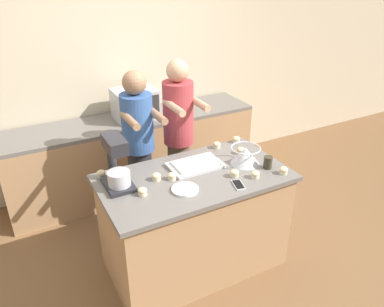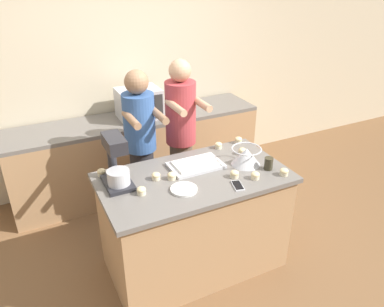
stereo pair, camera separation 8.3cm
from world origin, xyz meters
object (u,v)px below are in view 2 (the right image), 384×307
Objects in this scene: baking_tray at (196,165)px; cupcake_4 at (242,151)px; cell_phone at (238,186)px; microwave_oven at (139,103)px; cupcake_2 at (156,176)px; stand_mixer at (116,164)px; person_right at (181,139)px; cupcake_6 at (102,172)px; person_left at (141,150)px; small_plate at (184,189)px; drinking_glass at (269,164)px; cupcake_1 at (284,172)px; cupcake_9 at (255,175)px; cupcake_3 at (238,140)px; cupcake_7 at (172,176)px; cupcake_8 at (141,191)px; cupcake_0 at (235,174)px; mixing_bowl at (246,156)px; cupcake_5 at (218,145)px.

baking_tray is 0.47m from cupcake_4.
microwave_oven is at bearing 96.14° from cell_phone.
cupcake_2 is at bearing -175.38° from cupcake_4.
stand_mixer is 0.90× the size of microwave_oven.
person_right is 24.35× the size of cupcake_6.
person_left is 23.67× the size of cupcake_4.
cupcake_2 is at bearing 118.27° from small_plate.
drinking_glass is 0.15m from cupcake_1.
cupcake_9 is (0.57, -0.09, 0.02)m from small_plate.
cupcake_3 is 0.66m from cupcake_9.
small_plate is 2.95× the size of cupcake_7.
cupcake_2 is at bearing -129.14° from person_right.
cupcake_8 is 0.89m from cupcake_9.
person_right is 0.95m from drinking_glass.
cupcake_0 is at bearing 145.77° from cupcake_9.
person_left is at bearing 113.68° from cell_phone.
cupcake_0 and cupcake_7 have the same top height.
cupcake_8 is (-0.74, 0.09, 0.00)m from cupcake_0.
mixing_bowl is (1.05, -0.16, -0.10)m from stand_mixer.
mixing_bowl is 3.67× the size of cupcake_9.
microwave_oven is 6.60× the size of cupcake_1.
small_plate is at bearing 161.78° from cell_phone.
person_left is 23.67× the size of cupcake_3.
cupcake_9 is at bearing -77.73° from microwave_oven.
person_right is 6.63× the size of mixing_bowl.
cupcake_1 is (0.57, -0.43, 0.01)m from baking_tray.
person_left is 23.67× the size of cupcake_5.
cupcake_2 is 0.98m from cupcake_3.
cupcake_2 is at bearing 144.69° from cell_phone.
small_plate is 2.95× the size of cupcake_3.
person_left reaches higher than microwave_oven.
person_right reaches higher than cupcake_5.
small_plate reaches higher than cell_phone.
cupcake_0 is 1.00× the size of cupcake_1.
cupcake_3 is 1.00× the size of cupcake_9.
cupcake_2 is (-0.37, -0.05, 0.01)m from baking_tray.
cupcake_5 is (1.00, 0.21, -0.15)m from stand_mixer.
small_plate is 2.95× the size of cupcake_0.
drinking_glass is 1.51× the size of cupcake_9.
drinking_glass is (0.80, -0.86, 0.09)m from person_left.
cupcake_7 is at bearing -88.05° from person_left.
drinking_glass is 0.55m from cupcake_5.
mixing_bowl reaches higher than cupcake_2.
microwave_oven is (0.24, 0.74, 0.18)m from person_left.
cell_phone is 0.72m from cupcake_8.
cupcake_1 is at bearing -21.45° from cupcake_0.
microwave_oven is 6.60× the size of cupcake_5.
cupcake_8 is at bearing 162.42° from cell_phone.
mixing_bowl is 3.67× the size of cupcake_4.
cupcake_7 is at bearing -14.75° from stand_mixer.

